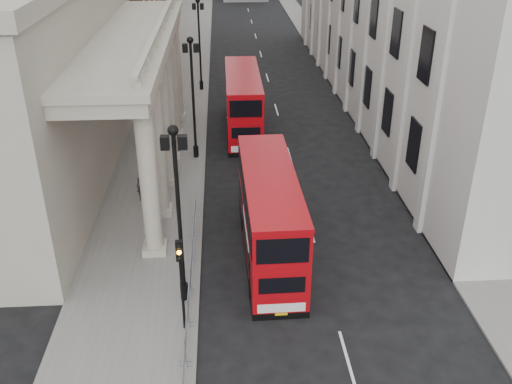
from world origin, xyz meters
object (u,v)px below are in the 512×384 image
pedestrian_a (142,186)px  pedestrian_b (145,168)px  pedestrian_c (176,145)px  lamp_post_mid (193,90)px  bus_near (270,214)px  bus_far (243,101)px  traffic_light (181,269)px  lamp_post_north (199,38)px  lamp_post_south (178,205)px

pedestrian_a → pedestrian_b: (-0.15, 2.81, -0.08)m
pedestrian_b → pedestrian_c: bearing=-137.9°
lamp_post_mid → bus_near: (4.12, -12.42, -2.56)m
pedestrian_a → pedestrian_b: pedestrian_a is taller
bus_near → bus_far: size_ratio=0.99×
pedestrian_b → traffic_light: bearing=78.9°
lamp_post_mid → pedestrian_c: size_ratio=5.07×
lamp_post_north → pedestrian_a: 22.83m
lamp_post_south → pedestrian_c: size_ratio=5.07×
pedestrian_b → pedestrian_a: bearing=69.5°
lamp_post_south → pedestrian_c: 16.78m
pedestrian_a → pedestrian_c: pedestrian_a is taller
lamp_post_mid → lamp_post_north: (0.00, 16.00, 0.00)m
traffic_light → pedestrian_c: size_ratio=2.62×
bus_near → pedestrian_a: 9.43m
lamp_post_mid → lamp_post_north: size_ratio=1.00×
lamp_post_mid → bus_near: bearing=-71.7°
bus_far → traffic_light: bearing=-98.3°
bus_near → lamp_post_north: bearing=97.1°
traffic_light → bus_far: bearing=81.6°
bus_near → pedestrian_c: 13.89m
lamp_post_mid → pedestrian_b: 6.11m
lamp_post_mid → lamp_post_north: 16.00m
lamp_post_mid → bus_near: lamp_post_mid is taller
lamp_post_north → traffic_light: size_ratio=1.93×
lamp_post_north → pedestrian_b: lamp_post_north is taller
lamp_post_mid → pedestrian_a: (-2.94, -6.31, -3.87)m
traffic_light → pedestrian_a: bearing=104.6°
bus_near → bus_far: bearing=90.8°
lamp_post_south → pedestrian_b: (-3.09, 12.51, -3.95)m
lamp_post_south → pedestrian_a: (-2.94, 9.69, -3.87)m
lamp_post_mid → bus_far: (3.52, 5.17, -2.53)m
bus_near → traffic_light: bearing=-126.8°
pedestrian_b → pedestrian_c: pedestrian_b is taller
bus_far → lamp_post_mid: bearing=-124.1°
bus_far → pedestrian_b: bus_far is taller
lamp_post_south → bus_far: 21.61m
lamp_post_south → pedestrian_a: bearing=106.9°
pedestrian_a → pedestrian_c: 6.73m
lamp_post_south → bus_near: (4.12, 3.58, -2.56)m
pedestrian_b → lamp_post_north: bearing=-122.5°
lamp_post_south → lamp_post_mid: 16.00m
bus_far → pedestrian_b: (-6.62, -8.66, -1.42)m
bus_far → pedestrian_b: size_ratio=6.28×
traffic_light → pedestrian_c: (-1.50, 18.26, -2.17)m
traffic_light → lamp_post_south: bearing=92.8°
lamp_post_south → bus_near: 6.03m
pedestrian_b → bus_far: bearing=-150.9°
bus_far → pedestrian_a: bearing=-119.3°
lamp_post_mid → pedestrian_b: size_ratio=4.94×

